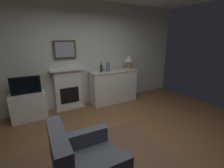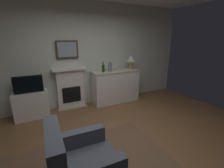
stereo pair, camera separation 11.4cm
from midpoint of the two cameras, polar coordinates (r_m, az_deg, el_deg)
ground_plane at (r=3.03m, az=6.03°, el=-22.30°), size 6.26×4.45×0.10m
wall_rear at (r=4.39m, az=-9.04°, el=10.38°), size 6.26×0.06×2.79m
fireplace_unit at (r=4.32m, az=-14.25°, el=-1.50°), size 0.87×0.30×1.10m
framed_picture at (r=4.18m, az=-15.39°, el=12.14°), size 0.55×0.04×0.45m
sideboard_cabinet at (r=4.60m, az=2.05°, el=-0.81°), size 1.39×0.49×0.95m
table_lamp at (r=4.70m, az=7.78°, el=8.84°), size 0.26×0.26×0.40m
wine_bottle at (r=4.25m, az=-2.49°, el=5.81°), size 0.08×0.08×0.29m
wine_glass_left at (r=4.39m, az=1.66°, el=6.34°), size 0.07×0.07×0.16m
wine_glass_center at (r=4.43m, az=2.95°, el=6.44°), size 0.07×0.07×0.16m
vase_decorative at (r=4.32m, az=0.05°, el=6.44°), size 0.11×0.11×0.28m
tv_cabinet at (r=4.17m, az=-26.76°, el=-6.87°), size 0.75×0.42×0.63m
tv_set at (r=3.99m, az=-27.71°, el=-0.15°), size 0.62×0.07×0.40m
armchair at (r=2.12m, az=-9.84°, el=-27.28°), size 0.83×0.80×0.92m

